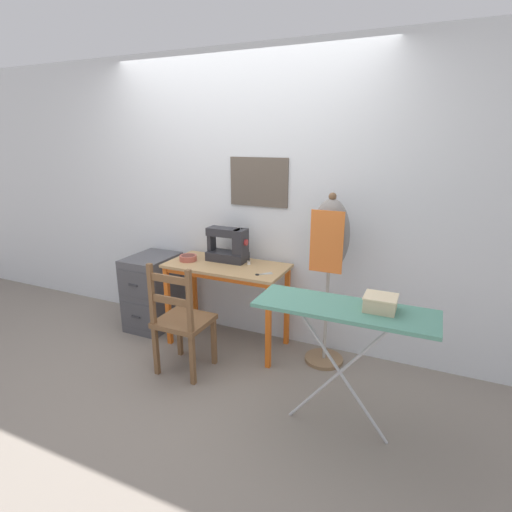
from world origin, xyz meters
TOP-DOWN VIEW (x-y plane):
  - ground_plane at (0.00, 0.00)m, footprint 14.00×14.00m
  - wall_back at (0.00, 0.58)m, footprint 10.00×0.07m
  - sewing_table at (0.00, 0.24)m, footprint 1.05×0.51m
  - sewing_machine at (-0.02, 0.36)m, footprint 0.37×0.18m
  - fabric_bowl at (-0.37, 0.22)m, footprint 0.15×0.15m
  - scissors at (0.38, 0.14)m, footprint 0.13×0.12m
  - thread_spool_near_machine at (0.17, 0.34)m, footprint 0.03×0.03m
  - wooden_chair at (-0.11, -0.28)m, footprint 0.40×0.38m
  - filing_cabinet at (-0.85, 0.28)m, footprint 0.39×0.54m
  - dress_form at (0.88, 0.32)m, footprint 0.32×0.32m
  - ironing_board at (1.17, -0.45)m, footprint 1.06×0.36m
  - storage_box at (1.37, -0.41)m, footprint 0.19×0.17m

SIDE VIEW (x-z plane):
  - ground_plane at x=0.00m, z-range 0.00..0.00m
  - filing_cabinet at x=-0.85m, z-range 0.00..0.72m
  - wooden_chair at x=-0.11m, z-range -0.03..0.90m
  - sewing_table at x=0.00m, z-range 0.27..1.03m
  - scissors at x=0.38m, z-range 0.76..0.77m
  - thread_spool_near_machine at x=0.17m, z-range 0.76..0.79m
  - fabric_bowl at x=-0.37m, z-range 0.76..0.81m
  - ironing_board at x=1.17m, z-range 0.38..1.24m
  - sewing_machine at x=-0.02m, z-range 0.74..1.06m
  - storage_box at x=1.37m, z-range 0.86..0.95m
  - dress_form at x=0.88m, z-range 0.29..1.72m
  - wall_back at x=0.00m, z-range 0.00..2.55m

